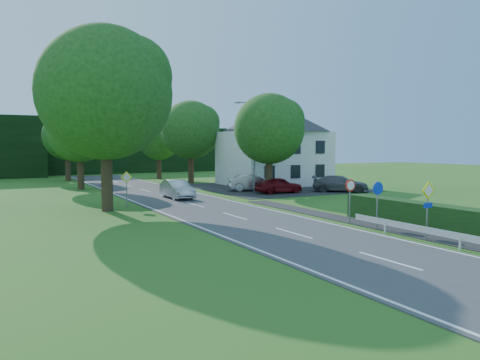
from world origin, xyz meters
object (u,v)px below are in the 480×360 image
parked_car_silver_b (340,183)px  moving_car (177,189)px  parasol (265,177)px  parked_car_silver_a (253,182)px  parked_car_grey (340,184)px  motorcycle (165,190)px  parked_car_red (279,185)px  streetlight (253,142)px

parked_car_silver_b → moving_car: bearing=56.9°
moving_car → parasol: bearing=27.8°
parked_car_silver_a → parked_car_silver_b: size_ratio=1.07×
moving_car → parasol: size_ratio=1.98×
parked_car_grey → parasol: 8.54m
motorcycle → parked_car_silver_b: 16.50m
motorcycle → parked_car_red: bearing=0.5°
parked_car_red → parked_car_silver_a: parked_car_silver_a is taller
motorcycle → parked_car_silver_a: 8.76m
parked_car_silver_a → parked_car_grey: size_ratio=0.94×
streetlight → parked_car_silver_a: 3.84m
streetlight → moving_car: size_ratio=1.85×
streetlight → parasol: size_ratio=3.66×
parasol → parked_car_grey: bearing=-69.6°
parked_car_silver_a → parasol: bearing=-25.0°
parked_car_grey → parked_car_silver_b: parked_car_grey is taller
streetlight → parasol: 6.94m
motorcycle → parked_car_silver_b: bearing=5.9°
parasol → streetlight: bearing=-131.7°
parked_car_silver_b → parasol: (-4.25, 6.50, 0.38)m
moving_car → parked_car_silver_a: 8.79m
motorcycle → parked_car_silver_a: parked_car_silver_a is taller
parked_car_red → parasol: bearing=-16.2°
parked_car_red → parked_car_silver_b: size_ratio=0.96×
parked_car_silver_b → parasol: bearing=1.2°
parked_car_silver_a → parked_car_grey: 7.80m
parked_car_grey → parasol: (-2.97, 8.00, 0.27)m
parked_car_red → parasol: parasol is taller
parasol → parked_car_red: bearing=-111.8°
parked_car_red → parasol: (2.62, 6.53, 0.28)m
parked_car_silver_a → parked_car_silver_b: (7.65, -3.00, -0.16)m
parked_car_red → parked_car_grey: size_ratio=0.84×
parasol → parked_car_silver_b: bearing=-56.8°
streetlight → parked_car_red: 4.46m
moving_car → motorcycle: bearing=100.8°
streetlight → parked_car_grey: (6.98, -3.50, -3.71)m
motorcycle → parked_car_grey: (15.08, -3.62, 0.23)m
streetlight → moving_car: 8.77m
parked_car_grey → motorcycle: bearing=116.3°
moving_car → parked_car_silver_b: (16.02, -0.33, -0.11)m
moving_car → parked_car_silver_b: 16.03m
moving_car → parked_car_grey: parked_car_grey is taller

